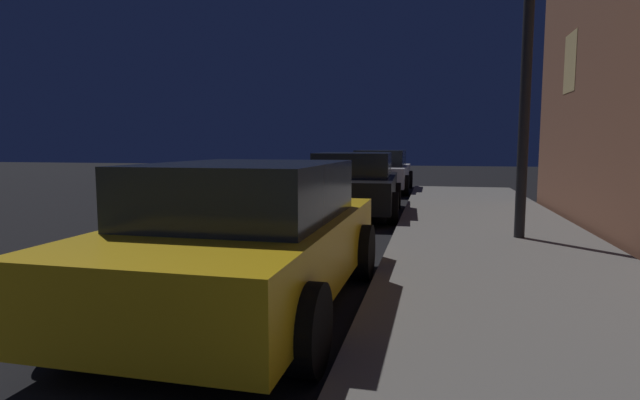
# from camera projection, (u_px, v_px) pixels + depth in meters

# --- Properties ---
(car_yellow_cab) EXTENTS (2.17, 4.18, 1.43)m
(car_yellow_cab) POSITION_uv_depth(u_px,v_px,m) (247.00, 235.00, 4.91)
(car_yellow_cab) COLOR gold
(car_yellow_cab) RESTS_ON ground
(car_black) EXTENTS (2.23, 4.23, 1.43)m
(car_black) POSITION_uv_depth(u_px,v_px,m) (354.00, 184.00, 11.50)
(car_black) COLOR black
(car_black) RESTS_ON ground
(car_white) EXTENTS (2.06, 4.47, 1.43)m
(car_white) POSITION_uv_depth(u_px,v_px,m) (381.00, 171.00, 17.42)
(car_white) COLOR silver
(car_white) RESTS_ON ground
(street_lamp) EXTENTS (0.44, 0.44, 4.87)m
(street_lamp) POSITION_uv_depth(u_px,v_px,m) (528.00, 24.00, 7.57)
(street_lamp) COLOR black
(street_lamp) RESTS_ON sidewalk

